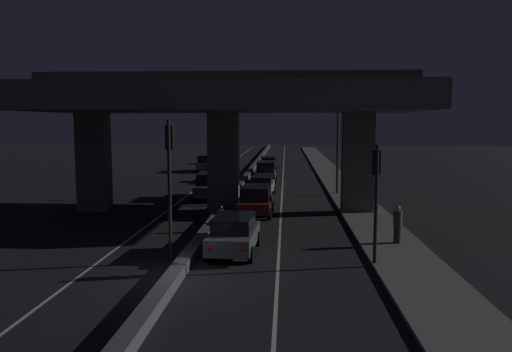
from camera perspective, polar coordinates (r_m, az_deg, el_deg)
ground_plane at (r=18.06m, az=-9.19°, el=-11.70°), size 200.00×200.00×0.00m
lane_line_left_inner at (r=52.58m, az=-4.67°, el=0.12°), size 0.12×126.00×0.00m
lane_line_right_inner at (r=52.06m, az=3.12°, el=0.08°), size 0.12×126.00×0.00m
median_divider at (r=52.18m, az=-0.80°, el=0.33°), size 0.53×126.00×0.43m
sidewalk_right at (r=45.34m, az=9.41°, el=-0.82°), size 2.83×126.00×0.14m
elevated_overpass at (r=30.73m, az=-3.77°, el=8.14°), size 23.67×11.17×8.60m
traffic_light_left_of_median at (r=19.62m, az=-9.83°, el=1.06°), size 0.30×0.49×5.60m
traffic_light_right_of_median at (r=19.48m, az=13.55°, el=-0.85°), size 0.30×0.49×4.68m
street_lamp at (r=38.17m, az=8.71°, el=4.75°), size 2.80×0.32×7.70m
car_grey_lead at (r=21.15m, az=-2.55°, el=-6.58°), size 2.10×4.23×1.61m
car_dark_red_second at (r=29.63m, az=-0.00°, el=-2.78°), size 2.11×4.12×1.75m
car_silver_third at (r=37.14m, az=0.65°, el=-1.19°), size 1.99×4.21×1.51m
car_grey_fourth at (r=45.67m, az=1.15°, el=0.51°), size 1.96×4.37×1.95m
car_dark_blue_fifth at (r=53.17m, az=1.41°, el=1.28°), size 1.93×4.33×1.87m
car_grey_lead_oncoming at (r=36.34m, az=-5.32°, el=-1.07°), size 2.15×4.86×1.87m
car_black_second_oncoming at (r=46.67m, az=-3.55°, el=0.25°), size 1.94×4.23×1.39m
car_grey_third_oncoming at (r=56.36m, az=-5.59°, el=1.53°), size 2.02×4.48×1.86m
car_white_fourth_oncoming at (r=66.96m, az=-4.25°, el=2.04°), size 2.00×4.03×1.38m
motorcycle_red_filtering_near at (r=25.40m, az=-4.07°, el=-5.06°), size 0.32×1.93×1.35m
motorcycle_black_filtering_mid at (r=33.36m, az=-1.72°, el=-2.29°), size 0.33×1.71×1.42m
pedestrian_on_sidewalk at (r=23.24m, az=15.88°, el=-5.37°), size 0.39×0.39×1.67m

